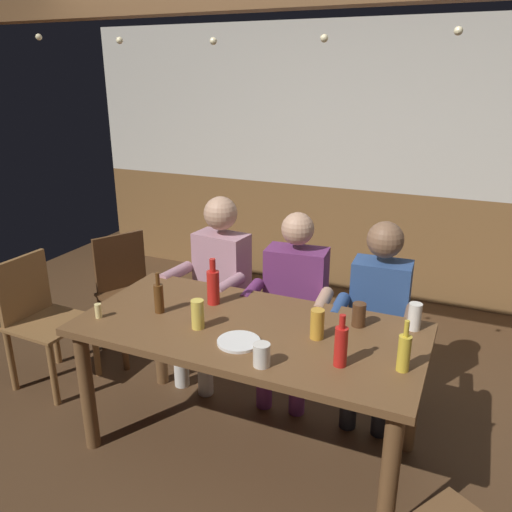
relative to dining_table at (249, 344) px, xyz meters
name	(u,v)px	position (x,y,z in m)	size (l,w,h in m)	color
ground_plane	(252,442)	(0.00, 0.03, -0.66)	(6.72, 6.72, 0.00)	#4C331E
back_wall_upper	(368,107)	(0.00, 2.52, 1.06)	(5.60, 0.12, 1.45)	beige
back_wall_wainscot	(358,240)	(0.00, 2.52, -0.16)	(5.60, 0.12, 0.99)	brown
dining_table	(249,344)	(0.00, 0.00, 0.00)	(1.80, 0.87, 0.77)	brown
person_0	(215,281)	(-0.55, 0.65, 0.03)	(0.52, 0.55, 1.25)	#B78493
person_1	(293,297)	(0.01, 0.66, 0.00)	(0.55, 0.53, 1.20)	#6B2D66
person_2	(378,312)	(0.54, 0.66, 0.01)	(0.50, 0.51, 1.20)	#2D4C84
chair_empty_near_right	(40,317)	(-1.56, 0.06, -0.18)	(0.46, 0.46, 0.88)	brown
chair_empty_near_left	(129,290)	(-1.30, 0.67, -0.18)	(0.59, 0.59, 0.88)	brown
table_candle	(98,311)	(-0.78, -0.24, 0.15)	(0.04, 0.04, 0.08)	#F9E08C
plate_0	(239,342)	(0.03, -0.18, 0.12)	(0.21, 0.21, 0.01)	white
bottle_0	(159,297)	(-0.52, -0.05, 0.20)	(0.05, 0.05, 0.23)	#593314
bottle_1	(404,352)	(0.80, -0.11, 0.20)	(0.06, 0.06, 0.24)	gold
bottle_2	(213,286)	(-0.30, 0.17, 0.22)	(0.07, 0.07, 0.27)	red
bottle_3	(341,345)	(0.53, -0.18, 0.21)	(0.06, 0.06, 0.25)	red
pint_glass_0	(317,324)	(0.36, 0.02, 0.18)	(0.07, 0.07, 0.15)	gold
pint_glass_1	(198,314)	(-0.23, -0.12, 0.19)	(0.07, 0.07, 0.15)	#E5C64C
pint_glass_2	(262,355)	(0.21, -0.33, 0.16)	(0.08, 0.08, 0.11)	white
pint_glass_3	(415,317)	(0.79, 0.31, 0.18)	(0.07, 0.07, 0.14)	white
pint_glass_4	(359,315)	(0.52, 0.24, 0.17)	(0.07, 0.07, 0.13)	#4C2D19
string_lights	(266,31)	(0.00, 0.21, 1.54)	(3.96, 0.04, 0.13)	#F9EAB2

